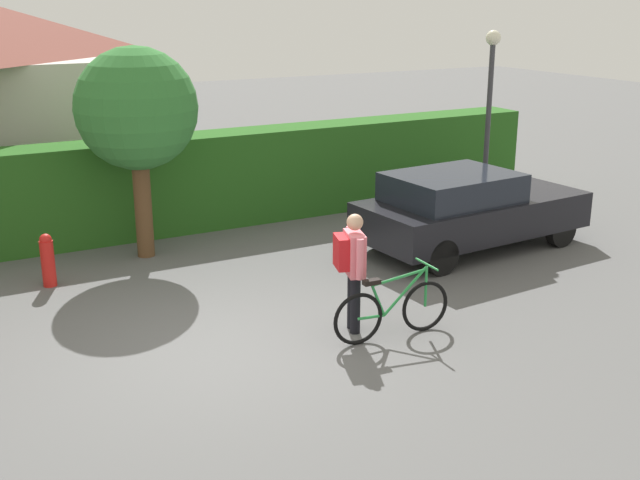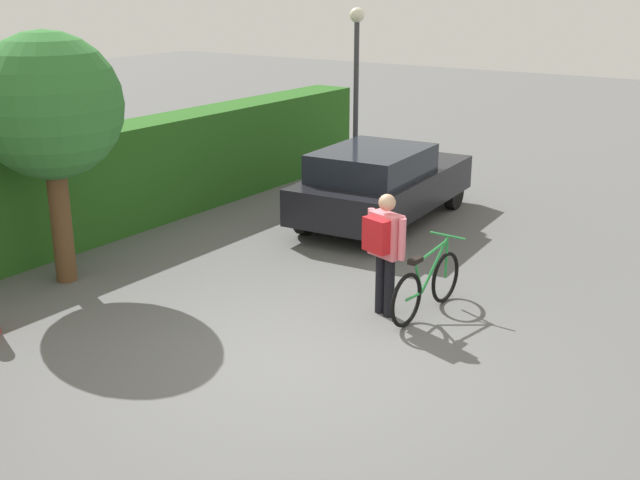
# 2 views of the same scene
# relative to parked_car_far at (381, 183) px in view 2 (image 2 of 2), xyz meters

# --- Properties ---
(ground_plane) EXTENTS (60.00, 60.00, 0.00)m
(ground_plane) POSITION_rel_parked_car_far_xyz_m (-5.20, -1.82, -0.71)
(ground_plane) COLOR #5A5A5A
(parked_car_far) EXTENTS (4.09, 2.01, 1.36)m
(parked_car_far) POSITION_rel_parked_car_far_xyz_m (0.00, 0.00, 0.00)
(parked_car_far) COLOR black
(parked_car_far) RESTS_ON ground
(bicycle) EXTENTS (1.65, 0.50, 0.92)m
(bicycle) POSITION_rel_parked_car_far_xyz_m (-3.13, -2.47, -0.34)
(bicycle) COLOR black
(bicycle) RESTS_ON ground
(person_rider) EXTENTS (0.44, 0.62, 1.56)m
(person_rider) POSITION_rel_parked_car_far_xyz_m (-3.48, -2.04, 0.23)
(person_rider) COLOR black
(person_rider) RESTS_ON ground
(street_lamp) EXTENTS (0.28, 0.28, 3.54)m
(street_lamp) POSITION_rel_parked_car_far_xyz_m (1.66, 1.56, 1.64)
(street_lamp) COLOR #38383D
(street_lamp) RESTS_ON ground
(tree_kerbside) EXTENTS (1.95, 1.95, 3.42)m
(tree_kerbside) POSITION_rel_parked_car_far_xyz_m (-4.92, 2.23, 1.71)
(tree_kerbside) COLOR brown
(tree_kerbside) RESTS_ON ground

